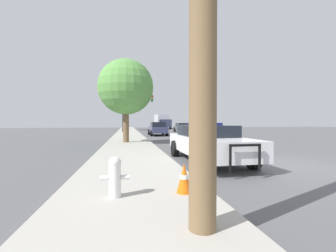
% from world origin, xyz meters
% --- Properties ---
extents(ground_plane, '(110.00, 110.00, 0.00)m').
position_xyz_m(ground_plane, '(0.00, 0.00, 0.00)').
color(ground_plane, '#565659').
extents(sidewalk_left, '(3.00, 110.00, 0.13)m').
position_xyz_m(sidewalk_left, '(-5.10, 0.00, 0.07)').
color(sidewalk_left, '#ADA89E').
rests_on(sidewalk_left, ground_plane).
extents(police_car, '(2.09, 5.18, 1.45)m').
position_xyz_m(police_car, '(-2.26, 1.16, 0.74)').
color(police_car, white).
rests_on(police_car, ground_plane).
extents(fire_hydrant, '(0.52, 0.23, 0.73)m').
position_xyz_m(fire_hydrant, '(-5.45, -2.71, 0.52)').
color(fire_hydrant, white).
rests_on(fire_hydrant, sidewalk_left).
extents(traffic_light, '(4.29, 0.35, 5.28)m').
position_xyz_m(traffic_light, '(-4.12, 24.62, 3.89)').
color(traffic_light, '#424247').
rests_on(traffic_light, sidewalk_left).
extents(car_background_oncoming, '(2.07, 4.60, 1.35)m').
position_xyz_m(car_background_oncoming, '(2.75, 24.91, 0.71)').
color(car_background_oncoming, '#474C51').
rests_on(car_background_oncoming, ground_plane).
extents(car_background_midblock, '(1.90, 4.49, 1.48)m').
position_xyz_m(car_background_midblock, '(-1.87, 17.86, 0.77)').
color(car_background_midblock, '#333856').
rests_on(car_background_midblock, ground_plane).
extents(box_truck, '(2.96, 6.81, 3.15)m').
position_xyz_m(box_truck, '(2.37, 41.54, 1.67)').
color(box_truck, '#333856').
rests_on(box_truck, ground_plane).
extents(tree_sidewalk_near, '(3.71, 3.71, 5.57)m').
position_xyz_m(tree_sidewalk_near, '(-5.29, 8.51, 3.82)').
color(tree_sidewalk_near, brown).
rests_on(tree_sidewalk_near, sidewalk_left).
extents(tree_sidewalk_far, '(4.92, 4.92, 7.64)m').
position_xyz_m(tree_sidewalk_far, '(-5.15, 34.86, 5.30)').
color(tree_sidewalk_far, '#4C3823').
rests_on(tree_sidewalk_far, sidewalk_left).
extents(traffic_cone, '(0.29, 0.29, 0.56)m').
position_xyz_m(traffic_cone, '(-4.16, -2.70, 0.41)').
color(traffic_cone, orange).
rests_on(traffic_cone, sidewalk_left).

